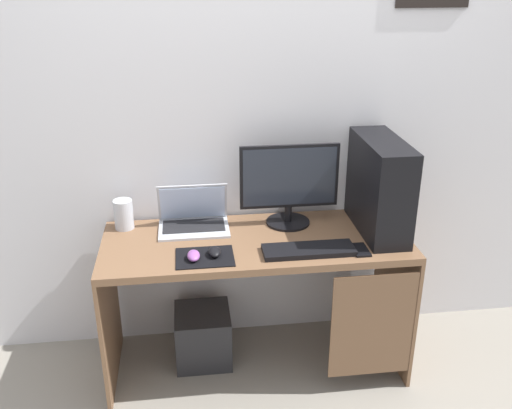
{
  "coord_description": "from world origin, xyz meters",
  "views": [
    {
      "loc": [
        -0.31,
        -2.41,
        1.95
      ],
      "look_at": [
        0.0,
        0.0,
        0.9
      ],
      "focal_mm": 39.91,
      "sensor_mm": 36.0,
      "label": 1
    }
  ],
  "objects": [
    {
      "name": "ground_plane",
      "position": [
        0.0,
        0.0,
        0.0
      ],
      "size": [
        8.0,
        8.0,
        0.0
      ],
      "primitive_type": "plane",
      "color": "gray"
    },
    {
      "name": "wall_back",
      "position": [
        0.0,
        0.33,
        1.3
      ],
      "size": [
        4.0,
        0.05,
        2.6
      ],
      "color": "silver",
      "rests_on": "ground_plane"
    },
    {
      "name": "desk",
      "position": [
        0.02,
        -0.01,
        0.58
      ],
      "size": [
        1.46,
        0.58,
        0.72
      ],
      "color": "brown",
      "rests_on": "ground_plane"
    },
    {
      "name": "pc_tower",
      "position": [
        0.6,
        0.03,
        0.95
      ],
      "size": [
        0.18,
        0.5,
        0.46
      ],
      "primitive_type": "cube",
      "color": "black",
      "rests_on": "desk"
    },
    {
      "name": "monitor",
      "position": [
        0.18,
        0.15,
        0.93
      ],
      "size": [
        0.49,
        0.22,
        0.42
      ],
      "color": "black",
      "rests_on": "desk"
    },
    {
      "name": "laptop",
      "position": [
        -0.29,
        0.17,
        0.77
      ],
      "size": [
        0.34,
        0.24,
        0.22
      ],
      "color": "#B7BCC6",
      "rests_on": "desk"
    },
    {
      "name": "speaker",
      "position": [
        -0.63,
        0.21,
        0.8
      ],
      "size": [
        0.09,
        0.09,
        0.15
      ],
      "primitive_type": "cylinder",
      "color": "#B7BCC6",
      "rests_on": "desk"
    },
    {
      "name": "keyboard",
      "position": [
        0.22,
        -0.16,
        0.74
      ],
      "size": [
        0.42,
        0.14,
        0.02
      ],
      "primitive_type": "cube",
      "color": "black",
      "rests_on": "desk"
    },
    {
      "name": "mousepad",
      "position": [
        -0.25,
        -0.15,
        0.73
      ],
      "size": [
        0.26,
        0.2,
        0.0
      ],
      "primitive_type": "cube",
      "color": "black",
      "rests_on": "desk"
    },
    {
      "name": "mouse_left",
      "position": [
        -0.21,
        -0.14,
        0.75
      ],
      "size": [
        0.06,
        0.1,
        0.03
      ],
      "primitive_type": "ellipsoid",
      "color": "black",
      "rests_on": "mousepad"
    },
    {
      "name": "mouse_right",
      "position": [
        -0.3,
        -0.17,
        0.75
      ],
      "size": [
        0.06,
        0.1,
        0.03
      ],
      "primitive_type": "ellipsoid",
      "color": "#8C4C99",
      "rests_on": "mousepad"
    },
    {
      "name": "cell_phone",
      "position": [
        0.46,
        -0.18,
        0.73
      ],
      "size": [
        0.07,
        0.13,
        0.01
      ],
      "primitive_type": "cube",
      "color": "black",
      "rests_on": "desk"
    },
    {
      "name": "subwoofer",
      "position": [
        -0.27,
        0.07,
        0.14
      ],
      "size": [
        0.28,
        0.28,
        0.28
      ],
      "primitive_type": "cube",
      "color": "#232326",
      "rests_on": "ground_plane"
    }
  ]
}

